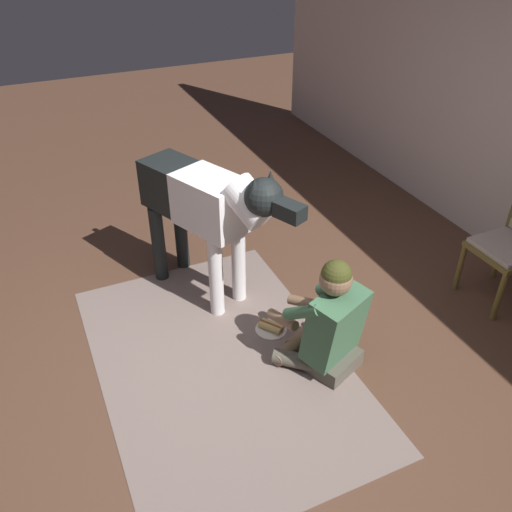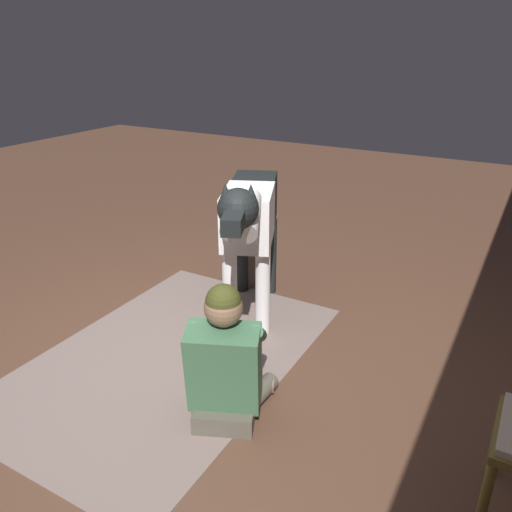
{
  "view_description": "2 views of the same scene",
  "coord_description": "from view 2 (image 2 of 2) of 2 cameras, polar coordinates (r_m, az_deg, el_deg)",
  "views": [
    {
      "loc": [
        2.5,
        -0.92,
        2.71
      ],
      "look_at": [
        -0.07,
        0.24,
        0.81
      ],
      "focal_mm": 37.92,
      "sensor_mm": 36.0,
      "label": 1
    },
    {
      "loc": [
        2.26,
        1.96,
        2.05
      ],
      "look_at": [
        -0.35,
        0.48,
        0.76
      ],
      "focal_mm": 36.06,
      "sensor_mm": 36.0,
      "label": 2
    }
  ],
  "objects": [
    {
      "name": "ground_plane",
      "position": [
        3.63,
        -9.61,
        -11.6
      ],
      "size": [
        15.09,
        15.09,
        0.0
      ],
      "primitive_type": "plane",
      "color": "brown"
    },
    {
      "name": "area_rug",
      "position": [
        3.68,
        -9.62,
        -10.96
      ],
      "size": [
        2.39,
        1.6,
        0.01
      ],
      "primitive_type": "cube",
      "color": "#79665F",
      "rests_on": "ground"
    },
    {
      "name": "person_sitting_on_floor",
      "position": [
        2.96,
        -3.38,
        -11.86
      ],
      "size": [
        0.7,
        0.62,
        0.86
      ],
      "color": "#534E42",
      "rests_on": "ground"
    },
    {
      "name": "large_dog",
      "position": [
        3.76,
        -0.76,
        4.0
      ],
      "size": [
        1.54,
        0.78,
        1.24
      ],
      "color": "white",
      "rests_on": "ground"
    },
    {
      "name": "hot_dog_on_plate",
      "position": [
        3.55,
        -1.95,
        -11.66
      ],
      "size": [
        0.24,
        0.24,
        0.06
      ],
      "color": "silver",
      "rests_on": "ground"
    }
  ]
}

